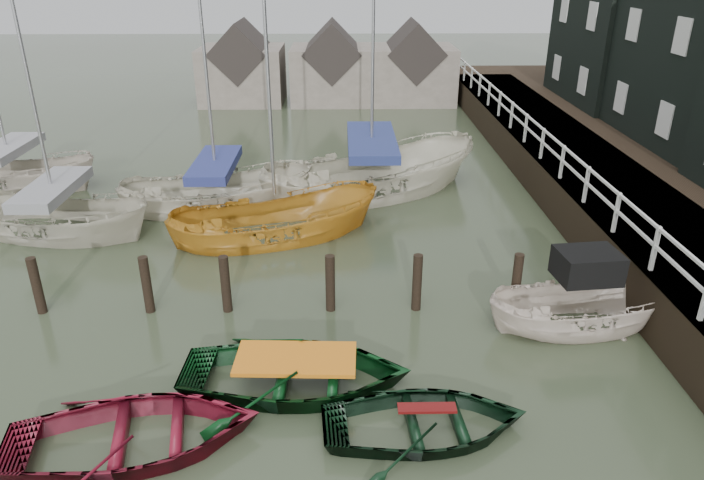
{
  "coord_description": "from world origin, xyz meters",
  "views": [
    {
      "loc": [
        1.48,
        -9.7,
        7.56
      ],
      "look_at": [
        1.72,
        3.86,
        1.4
      ],
      "focal_mm": 32.0,
      "sensor_mm": 36.0,
      "label": 1
    }
  ],
  "objects_px": {
    "motorboat": "(581,323)",
    "rowboat_green": "(297,387)",
    "rowboat_red": "(137,448)",
    "sailboat_b": "(219,205)",
    "sailboat_a": "(60,231)",
    "sailboat_d": "(371,191)",
    "sailboat_e": "(15,186)",
    "sailboat_c": "(277,235)",
    "rowboat_dkgreen": "(425,433)"
  },
  "relations": [
    {
      "from": "motorboat",
      "to": "rowboat_green",
      "type": "bearing_deg",
      "value": 102.1
    },
    {
      "from": "rowboat_red",
      "to": "rowboat_green",
      "type": "relative_size",
      "value": 0.95
    },
    {
      "from": "sailboat_b",
      "to": "sailboat_a",
      "type": "bearing_deg",
      "value": 104.52
    },
    {
      "from": "rowboat_red",
      "to": "sailboat_d",
      "type": "height_order",
      "value": "sailboat_d"
    },
    {
      "from": "rowboat_red",
      "to": "sailboat_e",
      "type": "height_order",
      "value": "sailboat_e"
    },
    {
      "from": "rowboat_red",
      "to": "sailboat_a",
      "type": "distance_m",
      "value": 10.34
    },
    {
      "from": "rowboat_green",
      "to": "sailboat_e",
      "type": "xyz_separation_m",
      "value": [
        -10.76,
        11.52,
        0.06
      ]
    },
    {
      "from": "sailboat_c",
      "to": "sailboat_d",
      "type": "distance_m",
      "value": 4.72
    },
    {
      "from": "rowboat_red",
      "to": "rowboat_green",
      "type": "bearing_deg",
      "value": -69.31
    },
    {
      "from": "motorboat",
      "to": "sailboat_e",
      "type": "xyz_separation_m",
      "value": [
        -16.97,
        9.48,
        -0.03
      ]
    },
    {
      "from": "rowboat_dkgreen",
      "to": "motorboat",
      "type": "relative_size",
      "value": 0.79
    },
    {
      "from": "rowboat_dkgreen",
      "to": "sailboat_e",
      "type": "relative_size",
      "value": 0.36
    },
    {
      "from": "sailboat_b",
      "to": "sailboat_d",
      "type": "xyz_separation_m",
      "value": [
        5.09,
        1.28,
        -0.0
      ]
    },
    {
      "from": "motorboat",
      "to": "sailboat_e",
      "type": "distance_m",
      "value": 19.44
    },
    {
      "from": "sailboat_b",
      "to": "sailboat_c",
      "type": "distance_m",
      "value": 3.2
    },
    {
      "from": "rowboat_red",
      "to": "sailboat_b",
      "type": "xyz_separation_m",
      "value": [
        -0.59,
        11.15,
        0.06
      ]
    },
    {
      "from": "rowboat_red",
      "to": "sailboat_e",
      "type": "relative_size",
      "value": 0.42
    },
    {
      "from": "rowboat_red",
      "to": "rowboat_green",
      "type": "distance_m",
      "value": 3.05
    },
    {
      "from": "sailboat_a",
      "to": "sailboat_e",
      "type": "relative_size",
      "value": 1.11
    },
    {
      "from": "rowboat_green",
      "to": "sailboat_d",
      "type": "bearing_deg",
      "value": -7.72
    },
    {
      "from": "motorboat",
      "to": "sailboat_a",
      "type": "bearing_deg",
      "value": 62.29
    },
    {
      "from": "sailboat_a",
      "to": "sailboat_c",
      "type": "relative_size",
      "value": 0.98
    },
    {
      "from": "rowboat_red",
      "to": "sailboat_c",
      "type": "relative_size",
      "value": 0.37
    },
    {
      "from": "sailboat_e",
      "to": "rowboat_green",
      "type": "bearing_deg",
      "value": -131.66
    },
    {
      "from": "sailboat_a",
      "to": "sailboat_b",
      "type": "bearing_deg",
      "value": -51.25
    },
    {
      "from": "sailboat_a",
      "to": "sailboat_c",
      "type": "distance_m",
      "value": 6.49
    },
    {
      "from": "rowboat_green",
      "to": "sailboat_e",
      "type": "height_order",
      "value": "sailboat_e"
    },
    {
      "from": "rowboat_red",
      "to": "motorboat",
      "type": "bearing_deg",
      "value": -78.5
    },
    {
      "from": "rowboat_red",
      "to": "sailboat_d",
      "type": "xyz_separation_m",
      "value": [
        4.5,
        12.42,
        0.06
      ]
    },
    {
      "from": "rowboat_red",
      "to": "sailboat_c",
      "type": "xyz_separation_m",
      "value": [
        1.54,
        8.75,
        0.01
      ]
    },
    {
      "from": "rowboat_red",
      "to": "sailboat_d",
      "type": "bearing_deg",
      "value": -30.95
    },
    {
      "from": "rowboat_dkgreen",
      "to": "sailboat_b",
      "type": "bearing_deg",
      "value": 22.43
    },
    {
      "from": "rowboat_dkgreen",
      "to": "sailboat_d",
      "type": "height_order",
      "value": "sailboat_d"
    },
    {
      "from": "rowboat_green",
      "to": "sailboat_a",
      "type": "height_order",
      "value": "sailboat_a"
    },
    {
      "from": "rowboat_green",
      "to": "sailboat_a",
      "type": "relative_size",
      "value": 0.4
    },
    {
      "from": "motorboat",
      "to": "sailboat_d",
      "type": "xyz_separation_m",
      "value": [
        -4.3,
        8.77,
        -0.03
      ]
    },
    {
      "from": "motorboat",
      "to": "sailboat_b",
      "type": "distance_m",
      "value": 12.01
    },
    {
      "from": "sailboat_b",
      "to": "sailboat_e",
      "type": "xyz_separation_m",
      "value": [
        -7.58,
        1.98,
        -0.0
      ]
    },
    {
      "from": "rowboat_dkgreen",
      "to": "motorboat",
      "type": "height_order",
      "value": "motorboat"
    },
    {
      "from": "sailboat_c",
      "to": "rowboat_red",
      "type": "bearing_deg",
      "value": 152.98
    },
    {
      "from": "motorboat",
      "to": "sailboat_e",
      "type": "bearing_deg",
      "value": 54.67
    },
    {
      "from": "rowboat_green",
      "to": "sailboat_d",
      "type": "distance_m",
      "value": 10.99
    },
    {
      "from": "sailboat_a",
      "to": "sailboat_e",
      "type": "height_order",
      "value": "sailboat_a"
    },
    {
      "from": "sailboat_c",
      "to": "sailboat_e",
      "type": "xyz_separation_m",
      "value": [
        -9.71,
        4.37,
        0.05
      ]
    },
    {
      "from": "sailboat_d",
      "to": "sailboat_e",
      "type": "height_order",
      "value": "sailboat_d"
    },
    {
      "from": "sailboat_a",
      "to": "sailboat_b",
      "type": "distance_m",
      "value": 4.82
    },
    {
      "from": "sailboat_e",
      "to": "sailboat_d",
      "type": "bearing_deg",
      "value": -87.88
    },
    {
      "from": "rowboat_dkgreen",
      "to": "sailboat_a",
      "type": "distance_m",
      "value": 13.2
    },
    {
      "from": "rowboat_red",
      "to": "sailboat_a",
      "type": "relative_size",
      "value": 0.38
    },
    {
      "from": "sailboat_a",
      "to": "motorboat",
      "type": "bearing_deg",
      "value": -98.19
    }
  ]
}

